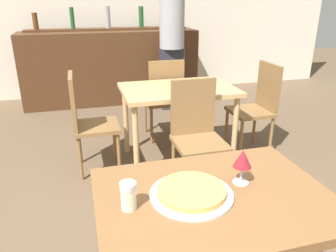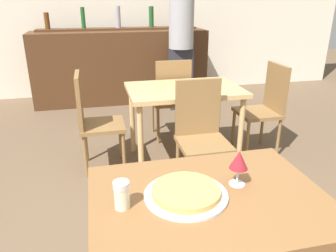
{
  "view_description": "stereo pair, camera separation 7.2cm",
  "coord_description": "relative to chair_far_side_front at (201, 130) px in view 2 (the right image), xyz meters",
  "views": [
    {
      "loc": [
        -0.49,
        -1.06,
        1.54
      ],
      "look_at": [
        -0.05,
        0.55,
        0.88
      ],
      "focal_mm": 35.0,
      "sensor_mm": 36.0,
      "label": 1
    },
    {
      "loc": [
        -0.42,
        -1.08,
        1.54
      ],
      "look_at": [
        -0.05,
        0.55,
        0.88
      ],
      "focal_mm": 35.0,
      "sensor_mm": 36.0,
      "label": 2
    }
  ],
  "objects": [
    {
      "name": "wall_back",
      "position": [
        -0.4,
        3.21,
        0.88
      ],
      "size": [
        8.0,
        0.05,
        2.8
      ],
      "color": "silver",
      "rests_on": "ground_plane"
    },
    {
      "name": "dining_table_near",
      "position": [
        -0.4,
        -1.28,
        0.15
      ],
      "size": [
        0.97,
        0.71,
        0.78
      ],
      "color": "brown",
      "rests_on": "ground_plane"
    },
    {
      "name": "dining_table_far",
      "position": [
        0.0,
        0.52,
        0.13
      ],
      "size": [
        1.06,
        0.71,
        0.74
      ],
      "color": "tan",
      "rests_on": "ground_plane"
    },
    {
      "name": "bar_counter",
      "position": [
        -0.4,
        2.7,
        0.01
      ],
      "size": [
        2.6,
        0.56,
        1.07
      ],
      "color": "#4C2D19",
      "rests_on": "ground_plane"
    },
    {
      "name": "bar_back_shelf",
      "position": [
        -0.36,
        2.84,
        0.61
      ],
      "size": [
        2.39,
        0.24,
        0.34
      ],
      "color": "#4C2D19",
      "rests_on": "bar_counter"
    },
    {
      "name": "chair_far_side_front",
      "position": [
        0.0,
        0.0,
        0.0
      ],
      "size": [
        0.4,
        0.4,
        0.92
      ],
      "color": "olive",
      "rests_on": "ground_plane"
    },
    {
      "name": "chair_far_side_back",
      "position": [
        0.0,
        1.04,
        0.0
      ],
      "size": [
        0.4,
        0.4,
        0.92
      ],
      "rotation": [
        0.0,
        0.0,
        3.14
      ],
      "color": "olive",
      "rests_on": "ground_plane"
    },
    {
      "name": "chair_far_side_left",
      "position": [
        -0.86,
        0.52,
        0.0
      ],
      "size": [
        0.4,
        0.4,
        0.92
      ],
      "rotation": [
        0.0,
        0.0,
        1.57
      ],
      "color": "olive",
      "rests_on": "ground_plane"
    },
    {
      "name": "chair_far_side_right",
      "position": [
        0.86,
        0.52,
        0.0
      ],
      "size": [
        0.4,
        0.4,
        0.92
      ],
      "rotation": [
        0.0,
        0.0,
        -1.57
      ],
      "color": "olive",
      "rests_on": "ground_plane"
    },
    {
      "name": "pizza_tray",
      "position": [
        -0.49,
        -1.26,
        0.27
      ],
      "size": [
        0.34,
        0.34,
        0.04
      ],
      "color": "silver",
      "rests_on": "dining_table_near"
    },
    {
      "name": "cheese_shaker",
      "position": [
        -0.75,
        -1.28,
        0.31
      ],
      "size": [
        0.06,
        0.06,
        0.11
      ],
      "color": "beige",
      "rests_on": "dining_table_near"
    },
    {
      "name": "person_standing",
      "position": [
        0.4,
        2.12,
        0.47
      ],
      "size": [
        0.34,
        0.34,
        1.82
      ],
      "color": "#2D2D38",
      "rests_on": "ground_plane"
    },
    {
      "name": "wine_glass",
      "position": [
        -0.25,
        -1.22,
        0.37
      ],
      "size": [
        0.08,
        0.08,
        0.16
      ],
      "color": "silver",
      "rests_on": "dining_table_near"
    }
  ]
}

